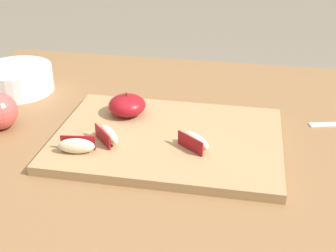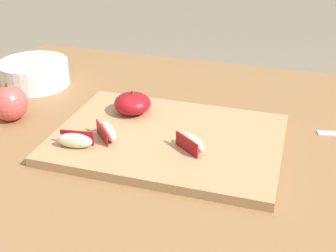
{
  "view_description": "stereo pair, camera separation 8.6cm",
  "coord_description": "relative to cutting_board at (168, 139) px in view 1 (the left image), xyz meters",
  "views": [
    {
      "loc": [
        0.07,
        -0.79,
        1.22
      ],
      "look_at": [
        -0.07,
        -0.04,
        0.81
      ],
      "focal_mm": 47.23,
      "sensor_mm": 36.0,
      "label": 1
    },
    {
      "loc": [
        0.16,
        -0.77,
        1.22
      ],
      "look_at": [
        -0.07,
        -0.04,
        0.81
      ],
      "focal_mm": 47.23,
      "sensor_mm": 36.0,
      "label": 2
    }
  ],
  "objects": [
    {
      "name": "apple_wedge_left",
      "position": [
        0.06,
        -0.04,
        0.02
      ],
      "size": [
        0.07,
        0.06,
        0.03
      ],
      "color": "beige",
      "rests_on": "cutting_board"
    },
    {
      "name": "apple_wedge_near_knife",
      "position": [
        -0.11,
        -0.05,
        0.02
      ],
      "size": [
        0.06,
        0.06,
        0.03
      ],
      "color": "beige",
      "rests_on": "cutting_board"
    },
    {
      "name": "apple_wedge_middle",
      "position": [
        -0.15,
        -0.1,
        0.02
      ],
      "size": [
        0.07,
        0.03,
        0.03
      ],
      "color": "beige",
      "rests_on": "cutting_board"
    },
    {
      "name": "cutting_board",
      "position": [
        0.0,
        0.0,
        0.0
      ],
      "size": [
        0.44,
        0.32,
        0.02
      ],
      "color": "#A37F56",
      "rests_on": "dining_table"
    },
    {
      "name": "ceramic_fruit_bowl",
      "position": [
        -0.41,
        0.18,
        0.02
      ],
      "size": [
        0.17,
        0.17,
        0.06
      ],
      "color": "white",
      "rests_on": "dining_table"
    },
    {
      "name": "apple_half_skin_up",
      "position": [
        -0.1,
        0.07,
        0.03
      ],
      "size": [
        0.08,
        0.08,
        0.05
      ],
      "color": "maroon",
      "rests_on": "cutting_board"
    },
    {
      "name": "dining_table",
      "position": [
        0.07,
        0.04,
        -0.12
      ],
      "size": [
        1.28,
        0.89,
        0.77
      ],
      "color": "brown",
      "rests_on": "ground_plane"
    }
  ]
}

